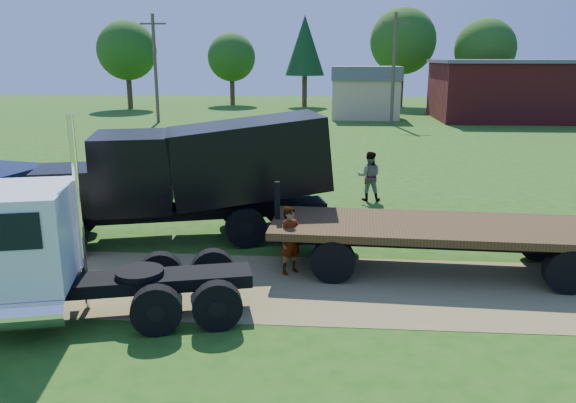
# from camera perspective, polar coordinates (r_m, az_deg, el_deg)

# --- Properties ---
(ground) EXTENTS (140.00, 140.00, 0.00)m
(ground) POSITION_cam_1_polar(r_m,az_deg,el_deg) (14.01, 0.27, -8.63)
(ground) COLOR #1F5011
(ground) RESTS_ON ground
(dirt_track) EXTENTS (120.00, 4.20, 0.01)m
(dirt_track) POSITION_cam_1_polar(r_m,az_deg,el_deg) (14.01, 0.27, -8.60)
(dirt_track) COLOR olive
(dirt_track) RESTS_ON ground
(white_semi_tractor) EXTENTS (7.37, 3.96, 4.35)m
(white_semi_tractor) POSITION_cam_1_polar(r_m,az_deg,el_deg) (12.87, -25.00, -5.11)
(white_semi_tractor) COLOR black
(white_semi_tractor) RESTS_ON ground
(black_dump_truck) EXTENTS (9.01, 4.77, 3.83)m
(black_dump_truck) POSITION_cam_1_polar(r_m,az_deg,el_deg) (17.34, -9.36, 2.99)
(black_dump_truck) COLOR black
(black_dump_truck) RESTS_ON ground
(orange_pickup) EXTENTS (6.71, 4.95, 1.69)m
(orange_pickup) POSITION_cam_1_polar(r_m,az_deg,el_deg) (24.05, -4.22, 3.27)
(orange_pickup) COLOR #D45C0A
(orange_pickup) RESTS_ON ground
(flatbed_trailer) EXTENTS (9.05, 3.09, 2.29)m
(flatbed_trailer) POSITION_cam_1_polar(r_m,az_deg,el_deg) (15.26, 15.37, -3.28)
(flatbed_trailer) COLOR #3D2B13
(flatbed_trailer) RESTS_ON ground
(spectator_a) EXTENTS (0.77, 0.77, 1.80)m
(spectator_a) POSITION_cam_1_polar(r_m,az_deg,el_deg) (14.53, 0.25, -3.99)
(spectator_a) COLOR #999999
(spectator_a) RESTS_ON ground
(spectator_b) EXTENTS (0.98, 0.79, 1.94)m
(spectator_b) POSITION_cam_1_polar(r_m,az_deg,el_deg) (22.24, 8.24, 2.57)
(spectator_b) COLOR #999999
(spectator_b) RESTS_ON ground
(brick_building) EXTENTS (15.40, 10.40, 5.30)m
(brick_building) POSITION_cam_1_polar(r_m,az_deg,el_deg) (55.63, 22.61, 10.45)
(brick_building) COLOR maroon
(brick_building) RESTS_ON ground
(tan_shed) EXTENTS (6.20, 5.40, 4.70)m
(tan_shed) POSITION_cam_1_polar(r_m,az_deg,el_deg) (53.04, 7.81, 11.00)
(tan_shed) COLOR tan
(tan_shed) RESTS_ON ground
(utility_poles) EXTENTS (42.20, 0.28, 9.00)m
(utility_poles) POSITION_cam_1_polar(r_m,az_deg,el_deg) (48.14, 10.69, 13.28)
(utility_poles) COLOR #4C3C2B
(utility_poles) RESTS_ON ground
(tree_row) EXTENTS (55.81, 12.44, 10.94)m
(tree_row) POSITION_cam_1_polar(r_m,az_deg,el_deg) (64.08, 7.58, 15.14)
(tree_row) COLOR #3B2518
(tree_row) RESTS_ON ground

